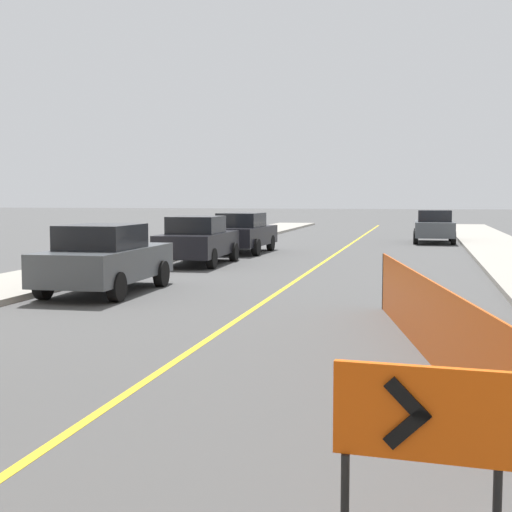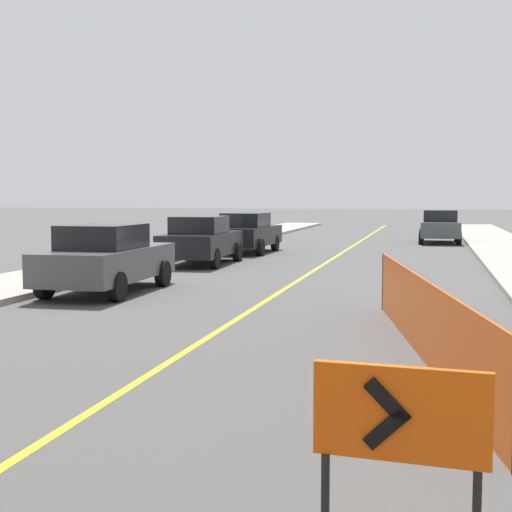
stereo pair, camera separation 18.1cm
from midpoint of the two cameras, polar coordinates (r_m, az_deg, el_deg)
lane_stripe at (r=19.85m, az=3.41°, el=-1.67°), size 0.12×74.12×0.01m
sidewalk_left at (r=21.87m, az=-13.57°, el=-1.02°), size 2.87×74.12×0.14m
arrow_barricade_secondary at (r=4.62m, az=11.90°, el=-12.81°), size 1.09×0.14×1.18m
safety_mesh_fence at (r=10.17m, az=12.90°, el=-4.80°), size 1.62×8.33×1.11m
parked_car_curb_near at (r=16.83m, az=-12.28°, el=-0.20°), size 1.94×4.33×1.59m
parked_car_curb_mid at (r=23.47m, az=-4.89°, el=1.27°), size 1.95×4.36×1.59m
parked_car_curb_far at (r=28.24m, az=-1.27°, el=1.87°), size 1.97×4.37×1.59m
parked_car_opposite_side at (r=35.46m, az=13.92°, el=2.32°), size 1.94×4.32×1.59m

